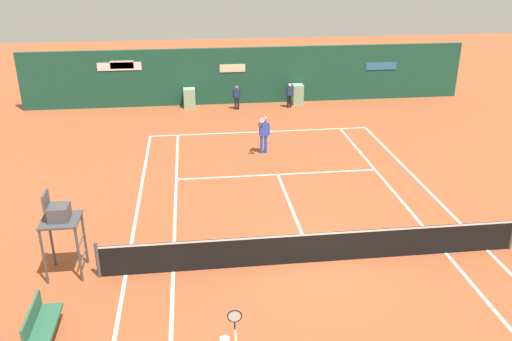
{
  "coord_description": "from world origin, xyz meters",
  "views": [
    {
      "loc": [
        -3.26,
        -12.8,
        8.41
      ],
      "look_at": [
        -1.04,
        5.04,
        0.8
      ],
      "focal_mm": 37.46,
      "sensor_mm": 36.0,
      "label": 1
    }
  ],
  "objects": [
    {
      "name": "ball_kid_left_post",
      "position": [
        2.16,
        15.72,
        0.79
      ],
      "size": [
        0.45,
        0.23,
        1.37
      ],
      "rotation": [
        0.0,
        0.0,
        3.33
      ],
      "color": "black",
      "rests_on": "ground_plane"
    },
    {
      "name": "tennis_ball_mid_court",
      "position": [
        0.17,
        10.29,
        0.03
      ],
      "size": [
        0.07,
        0.07,
        0.07
      ],
      "primitive_type": "sphere",
      "color": "#CCE033",
      "rests_on": "ground_plane"
    },
    {
      "name": "ground_plane",
      "position": [
        -0.0,
        0.58,
        0.0
      ],
      "size": [
        80.0,
        80.0,
        0.01
      ],
      "color": "#A8512D"
    },
    {
      "name": "umpire_chair",
      "position": [
        -6.9,
        0.31,
        1.68
      ],
      "size": [
        1.0,
        1.0,
        2.48
      ],
      "rotation": [
        0.0,
        0.0,
        -1.57
      ],
      "color": "#47474C",
      "rests_on": "ground_plane"
    },
    {
      "name": "tennis_net",
      "position": [
        0.0,
        0.0,
        0.51
      ],
      "size": [
        12.1,
        0.1,
        1.07
      ],
      "color": "#4C4C51",
      "rests_on": "ground_plane"
    },
    {
      "name": "player_bench",
      "position": [
        -6.92,
        -2.45,
        0.51
      ],
      "size": [
        0.54,
        1.51,
        0.88
      ],
      "rotation": [
        0.0,
        0.0,
        -1.57
      ],
      "color": "#38383D",
      "rests_on": "ground_plane"
    },
    {
      "name": "player_on_baseline",
      "position": [
        -0.24,
        8.82,
        0.99
      ],
      "size": [
        0.58,
        0.74,
        1.86
      ],
      "rotation": [
        0.0,
        0.0,
        3.27
      ],
      "color": "blue",
      "rests_on": "ground_plane"
    },
    {
      "name": "ball_kid_centre_post",
      "position": [
        -0.78,
        15.72,
        0.76
      ],
      "size": [
        0.44,
        0.18,
        1.33
      ],
      "rotation": [
        0.0,
        0.0,
        3.09
      ],
      "color": "black",
      "rests_on": "ground_plane"
    },
    {
      "name": "sponsor_back_wall",
      "position": [
        -0.02,
        16.97,
        1.54
      ],
      "size": [
        25.0,
        1.02,
        3.17
      ],
      "color": "#194C38",
      "rests_on": "ground_plane"
    }
  ]
}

